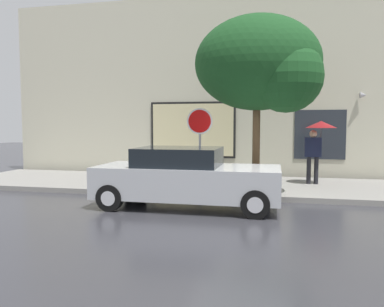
# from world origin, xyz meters

# --- Properties ---
(ground_plane) EXTENTS (60.00, 60.00, 0.00)m
(ground_plane) POSITION_xyz_m (0.00, 0.00, 0.00)
(ground_plane) COLOR #333338
(sidewalk) EXTENTS (20.00, 4.00, 0.15)m
(sidewalk) POSITION_xyz_m (0.00, 3.00, 0.07)
(sidewalk) COLOR gray
(sidewalk) RESTS_ON ground
(building_facade) EXTENTS (20.00, 0.67, 7.00)m
(building_facade) POSITION_xyz_m (-0.02, 5.50, 3.48)
(building_facade) COLOR beige
(building_facade) RESTS_ON ground
(parked_car) EXTENTS (4.52, 1.92, 1.49)m
(parked_car) POSITION_xyz_m (-1.40, -0.05, 0.74)
(parked_car) COLOR #B7BABF
(parked_car) RESTS_ON ground
(fire_hydrant) EXTENTS (0.30, 0.44, 0.78)m
(fire_hydrant) POSITION_xyz_m (-3.68, 1.69, 0.53)
(fire_hydrant) COLOR white
(fire_hydrant) RESTS_ON sidewalk
(pedestrian_with_umbrella) EXTENTS (0.97, 0.97, 2.03)m
(pedestrian_with_umbrella) POSITION_xyz_m (2.10, 3.48, 1.74)
(pedestrian_with_umbrella) COLOR black
(pedestrian_with_umbrella) RESTS_ON sidewalk
(street_tree) EXTENTS (3.54, 3.01, 4.96)m
(street_tree) POSITION_xyz_m (0.39, 1.68, 3.69)
(street_tree) COLOR #4C3823
(street_tree) RESTS_ON sidewalk
(stop_sign) EXTENTS (0.76, 0.10, 2.39)m
(stop_sign) POSITION_xyz_m (-1.39, 1.64, 1.83)
(stop_sign) COLOR gray
(stop_sign) RESTS_ON sidewalk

